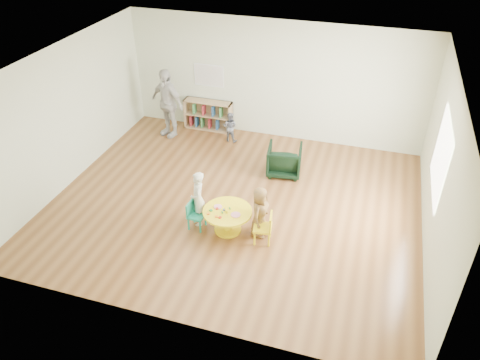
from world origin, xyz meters
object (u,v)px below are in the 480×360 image
at_px(kid_chair_left, 195,214).
at_px(armchair, 284,160).
at_px(activity_table, 228,217).
at_px(toddler, 230,127).
at_px(child_right, 260,212).
at_px(kid_chair_right, 265,227).
at_px(child_left, 198,199).
at_px(adult_caretaker, 167,103).
at_px(bookshelf, 208,115).

xyz_separation_m(kid_chair_left, armchair, (1.14, 2.26, 0.04)).
distance_m(activity_table, toddler, 3.38).
bearing_deg(toddler, child_right, 120.37).
relative_size(kid_chair_right, armchair, 0.81).
relative_size(activity_table, kid_chair_left, 1.63).
xyz_separation_m(activity_table, child_left, (-0.58, 0.06, 0.23)).
xyz_separation_m(activity_table, kid_chair_right, (0.72, -0.09, 0.01)).
xyz_separation_m(armchair, child_left, (-1.12, -2.12, 0.21)).
relative_size(kid_chair_left, toddler, 0.74).
distance_m(child_left, child_right, 1.15).
distance_m(activity_table, kid_chair_right, 0.72).
bearing_deg(kid_chair_left, adult_caretaker, -144.91).
distance_m(activity_table, adult_caretaker, 4.03).
bearing_deg(activity_table, kid_chair_left, -172.08).
height_order(toddler, adult_caretaker, adult_caretaker).
relative_size(kid_chair_left, kid_chair_right, 0.93).
height_order(activity_table, toddler, toddler).
distance_m(child_left, toddler, 3.19).
bearing_deg(toddler, adult_caretaker, 8.65).
bearing_deg(child_right, bookshelf, 36.07).
relative_size(child_right, toddler, 1.33).
relative_size(activity_table, toddler, 1.20).
relative_size(activity_table, child_left, 0.82).
height_order(kid_chair_left, child_left, child_left).
xyz_separation_m(bookshelf, toddler, (0.72, -0.45, -0.00)).
bearing_deg(kid_chair_left, child_right, 101.20).
distance_m(kid_chair_left, bookshelf, 3.93).
bearing_deg(bookshelf, activity_table, -64.69).
relative_size(toddler, adult_caretaker, 0.44).
distance_m(activity_table, kid_chair_left, 0.60).
bearing_deg(child_left, kid_chair_right, 58.93).
xyz_separation_m(toddler, adult_caretaker, (-1.53, -0.13, 0.47)).
bearing_deg(kid_chair_right, toddler, 18.50).
bearing_deg(toddler, armchair, 149.90).
relative_size(activity_table, kid_chair_right, 1.51).
height_order(kid_chair_left, adult_caretaker, adult_caretaker).
relative_size(activity_table, child_right, 0.90).
relative_size(kid_chair_left, child_right, 0.55).
distance_m(kid_chair_left, armchair, 2.53).
bearing_deg(activity_table, bookshelf, 115.31).
relative_size(bookshelf, toddler, 1.64).
xyz_separation_m(kid_chair_left, child_left, (0.02, 0.14, 0.25)).
bearing_deg(child_right, armchair, 4.20).
bearing_deg(activity_table, child_left, 174.02).
height_order(kid_chair_right, child_left, child_left).
bearing_deg(armchair, child_left, 54.65).
relative_size(kid_chair_left, bookshelf, 0.45).
bearing_deg(adult_caretaker, bookshelf, 57.78).
relative_size(kid_chair_left, adult_caretaker, 0.32).
relative_size(armchair, child_left, 0.67).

